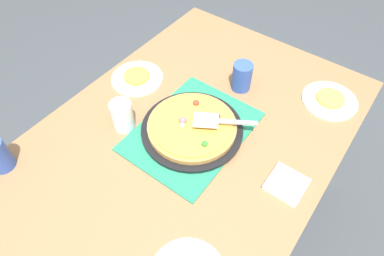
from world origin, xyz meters
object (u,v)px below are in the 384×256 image
at_px(served_slice_left, 137,76).
at_px(napkin_stack, 286,185).
at_px(plate_far_right, 329,100).
at_px(plate_near_left, 137,78).
at_px(cup_far, 242,77).
at_px(pizza, 192,126).
at_px(cup_near, 122,116).
at_px(pizza_pan, 192,129).
at_px(served_slice_right, 330,98).
at_px(pizza_server, 219,121).

xyz_separation_m(served_slice_left, napkin_stack, (0.10, 0.75, -0.01)).
distance_m(plate_far_right, napkin_stack, 0.46).
xyz_separation_m(plate_near_left, napkin_stack, (0.10, 0.75, 0.00)).
xyz_separation_m(cup_far, napkin_stack, (0.32, 0.37, -0.05)).
bearing_deg(served_slice_left, pizza, 75.66).
height_order(pizza, cup_near, cup_near).
bearing_deg(cup_far, pizza_pan, -3.96).
height_order(pizza_pan, served_slice_right, served_slice_right).
height_order(plate_far_right, cup_near, cup_near).
bearing_deg(pizza, napkin_stack, 89.41).
distance_m(served_slice_left, cup_near, 0.27).
bearing_deg(pizza_pan, pizza, -135.33).
xyz_separation_m(plate_near_left, pizza_server, (0.04, 0.44, 0.06)).
height_order(pizza_pan, pizza, pizza).
distance_m(cup_far, pizza_server, 0.27).
bearing_deg(pizza, cup_near, -59.35).
bearing_deg(plate_near_left, pizza, 75.66).
height_order(plate_near_left, served_slice_left, served_slice_left).
distance_m(plate_near_left, napkin_stack, 0.76).
relative_size(served_slice_right, cup_near, 0.92).
distance_m(pizza, cup_far, 0.31).
height_order(pizza, pizza_server, pizza_server).
relative_size(plate_near_left, pizza_server, 1.01).
xyz_separation_m(served_slice_left, cup_near, (0.22, 0.14, 0.04)).
distance_m(served_slice_left, pizza_server, 0.45).
distance_m(served_slice_left, napkin_stack, 0.76).
relative_size(plate_far_right, cup_far, 1.83).
xyz_separation_m(pizza_pan, napkin_stack, (0.00, 0.39, -0.01)).
bearing_deg(pizza_server, served_slice_right, 146.26).
relative_size(served_slice_left, served_slice_right, 1.00).
xyz_separation_m(pizza, napkin_stack, (0.00, 0.39, -0.03)).
bearing_deg(served_slice_left, plate_far_right, 116.94).
bearing_deg(cup_far, napkin_stack, 49.14).
xyz_separation_m(plate_far_right, cup_near, (0.59, -0.57, 0.06)).
xyz_separation_m(pizza, pizza_server, (-0.05, 0.08, 0.04)).
xyz_separation_m(plate_near_left, plate_far_right, (-0.36, 0.72, 0.00)).
height_order(pizza_pan, served_slice_left, served_slice_left).
distance_m(pizza_pan, plate_far_right, 0.58).
distance_m(pizza, served_slice_right, 0.58).
bearing_deg(pizza_pan, plate_far_right, 142.20).
bearing_deg(served_slice_right, pizza, -37.83).
bearing_deg(served_slice_right, served_slice_left, -63.06).
bearing_deg(plate_near_left, cup_near, 32.17).
relative_size(plate_far_right, pizza_server, 1.01).
xyz_separation_m(cup_near, pizza_server, (-0.18, 0.30, 0.01)).
distance_m(plate_far_right, cup_far, 0.37).
bearing_deg(napkin_stack, cup_near, -78.22).
bearing_deg(cup_far, pizza, -3.99).
relative_size(pizza_server, napkin_stack, 1.82).
xyz_separation_m(plate_near_left, cup_near, (0.22, 0.14, 0.06)).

